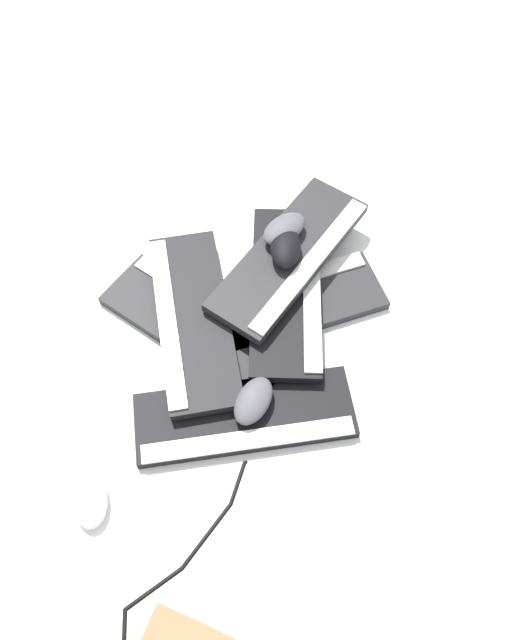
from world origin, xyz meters
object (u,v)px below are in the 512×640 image
(mouse_3, at_px, (253,401))
(keyboard_1, at_px, (285,305))
(mouse_0, at_px, (90,500))
(mouse_2, at_px, (284,229))
(keyboard_2, at_px, (198,325))
(keyboard_0, at_px, (245,417))
(keyboard_5, at_px, (290,256))
(keyboard_3, at_px, (192,319))
(mouse_1, at_px, (286,247))
(keyboard_4, at_px, (287,290))

(mouse_3, bearing_deg, keyboard_1, 10.96)
(mouse_0, bearing_deg, mouse_2, 133.64)
(keyboard_1, xyz_separation_m, keyboard_2, (0.02, -0.20, 0.00))
(keyboard_0, xyz_separation_m, mouse_0, (0.12, -0.31, 0.01))
(keyboard_5, bearing_deg, mouse_3, -21.70)
(mouse_2, bearing_deg, keyboard_3, -178.51)
(keyboard_2, height_order, keyboard_5, keyboard_5)
(keyboard_0, height_order, mouse_1, mouse_1)
(keyboard_2, bearing_deg, mouse_1, 117.77)
(mouse_0, bearing_deg, keyboard_3, 142.13)
(keyboard_2, distance_m, mouse_2, 0.29)
(keyboard_4, xyz_separation_m, keyboard_5, (-0.07, 0.02, 0.03))
(keyboard_5, xyz_separation_m, mouse_0, (0.46, -0.46, -0.05))
(mouse_0, bearing_deg, keyboard_1, 125.75)
(mouse_1, xyz_separation_m, mouse_3, (0.32, -0.12, -0.06))
(keyboard_1, height_order, keyboard_3, keyboard_3)
(keyboard_2, distance_m, mouse_1, 0.26)
(keyboard_2, relative_size, mouse_2, 3.84)
(keyboard_1, distance_m, keyboard_4, 0.04)
(keyboard_4, xyz_separation_m, mouse_3, (0.25, -0.11, 0.01))
(keyboard_2, height_order, keyboard_4, keyboard_4)
(keyboard_4, height_order, mouse_0, keyboard_4)
(keyboard_3, bearing_deg, mouse_3, 26.13)
(keyboard_4, relative_size, mouse_2, 4.17)
(keyboard_2, relative_size, mouse_3, 3.84)
(keyboard_1, relative_size, keyboard_4, 1.00)
(keyboard_2, height_order, mouse_1, mouse_1)
(keyboard_3, xyz_separation_m, mouse_1, (-0.11, 0.22, 0.07))
(keyboard_5, height_order, mouse_2, mouse_2)
(keyboard_1, relative_size, mouse_2, 4.19)
(keyboard_0, relative_size, keyboard_2, 1.04)
(mouse_0, relative_size, mouse_2, 1.00)
(keyboard_0, relative_size, mouse_0, 4.01)
(mouse_3, bearing_deg, mouse_2, 17.00)
(mouse_3, bearing_deg, keyboard_2, 59.27)
(keyboard_0, xyz_separation_m, keyboard_1, (-0.25, 0.12, 0.00))
(mouse_2, bearing_deg, keyboard_0, -144.25)
(keyboard_4, distance_m, keyboard_5, 0.08)
(keyboard_5, bearing_deg, keyboard_2, -63.01)
(keyboard_5, relative_size, mouse_1, 3.84)
(keyboard_4, bearing_deg, keyboard_3, -78.27)
(keyboard_2, xyz_separation_m, keyboard_3, (-0.00, -0.01, 0.03))
(keyboard_5, bearing_deg, mouse_0, -44.63)
(keyboard_1, distance_m, mouse_2, 0.17)
(mouse_2, bearing_deg, keyboard_4, -129.27)
(keyboard_0, bearing_deg, keyboard_2, -162.04)
(keyboard_1, height_order, keyboard_5, keyboard_5)
(keyboard_3, height_order, mouse_1, mouse_1)
(keyboard_1, xyz_separation_m, mouse_2, (-0.14, 0.02, 0.10))
(keyboard_0, bearing_deg, keyboard_3, -160.00)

